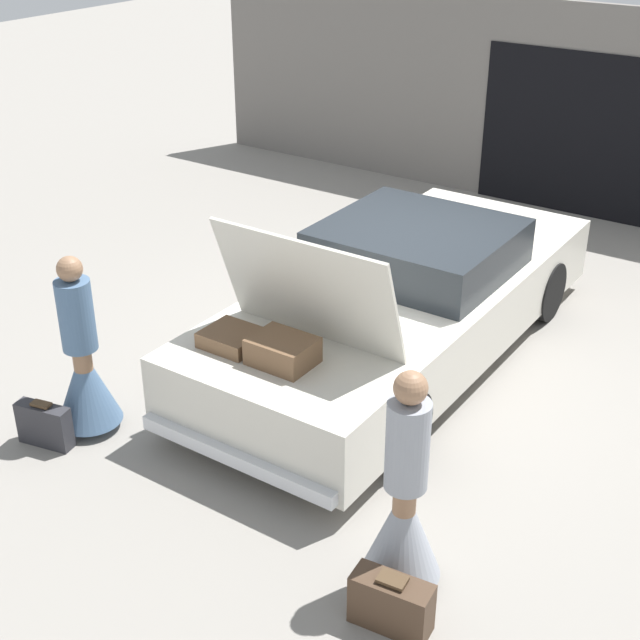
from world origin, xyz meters
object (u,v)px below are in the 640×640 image
car (401,300)px  person_left (84,369)px  suitcase_beside_right_person (391,603)px  person_right (404,511)px  suitcase_beside_left_person (45,425)px

car → person_left: 3.08m
person_left → suitcase_beside_right_person: bearing=72.6°
person_left → person_right: size_ratio=0.97×
suitcase_beside_left_person → suitcase_beside_right_person: bearing=-1.7°
person_left → person_right: 3.17m
car → suitcase_beside_right_person: bearing=-61.1°
person_right → suitcase_beside_left_person: bearing=88.0°
car → person_right: car is taller
car → suitcase_beside_left_person: size_ratio=10.27×
car → suitcase_beside_right_person: car is taller
person_left → suitcase_beside_right_person: (3.31, -0.50, -0.39)m
car → person_left: size_ratio=3.18×
person_right → suitcase_beside_left_person: (-3.28, -0.29, -0.41)m
person_left → suitcase_beside_left_person: bearing=-25.3°
person_right → suitcase_beside_right_person: 0.59m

